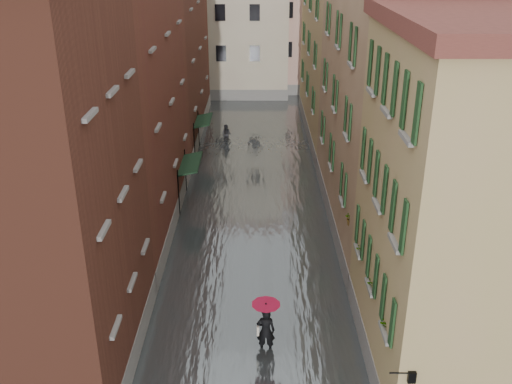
{
  "coord_description": "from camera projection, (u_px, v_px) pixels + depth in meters",
  "views": [
    {
      "loc": [
        0.18,
        -18.01,
        13.72
      ],
      "look_at": [
        0.15,
        6.24,
        3.0
      ],
      "focal_mm": 40.0,
      "sensor_mm": 36.0,
      "label": 1
    }
  ],
  "objects": [
    {
      "name": "building_right_near",
      "position": [
        474.0,
        218.0,
        17.86
      ],
      "size": [
        6.0,
        8.0,
        11.5
      ],
      "primitive_type": "cube",
      "color": "#A28F53",
      "rests_on": "ground"
    },
    {
      "name": "building_end_pink",
      "position": [
        316.0,
        26.0,
        56.17
      ],
      "size": [
        10.0,
        9.0,
        12.0
      ],
      "primitive_type": "cube",
      "color": "tan",
      "rests_on": "ground"
    },
    {
      "name": "floodwater",
      "position": [
        254.0,
        191.0,
        33.87
      ],
      "size": [
        10.0,
        60.0,
        0.2
      ],
      "primitive_type": "cube",
      "color": "#515759",
      "rests_on": "ground"
    },
    {
      "name": "building_end_cream",
      "position": [
        223.0,
        23.0,
        54.15
      ],
      "size": [
        12.0,
        9.0,
        13.0
      ],
      "primitive_type": "cube",
      "color": "beige",
      "rests_on": "ground"
    },
    {
      "name": "building_left_near",
      "position": [
        24.0,
        196.0,
        17.57
      ],
      "size": [
        6.0,
        8.0,
        13.0
      ],
      "primitive_type": "cube",
      "color": "brown",
      "rests_on": "ground"
    },
    {
      "name": "wall_lantern",
      "position": [
        411.0,
        376.0,
        15.31
      ],
      "size": [
        0.71,
        0.22,
        0.35
      ],
      "color": "black",
      "rests_on": "ground"
    },
    {
      "name": "building_right_mid",
      "position": [
        397.0,
        103.0,
        27.62
      ],
      "size": [
        6.0,
        14.0,
        13.0
      ],
      "primitive_type": "cube",
      "color": "tan",
      "rests_on": "ground"
    },
    {
      "name": "building_right_far",
      "position": [
        350.0,
        60.0,
        41.64
      ],
      "size": [
        6.0,
        16.0,
        11.5
      ],
      "primitive_type": "cube",
      "color": "#A28F53",
      "rests_on": "ground"
    },
    {
      "name": "awning_far",
      "position": [
        203.0,
        122.0,
        38.68
      ],
      "size": [
        1.09,
        3.02,
        2.8
      ],
      "color": "black",
      "rests_on": "ground"
    },
    {
      "name": "building_left_mid",
      "position": [
        109.0,
        108.0,
        27.73
      ],
      "size": [
        6.0,
        14.0,
        12.5
      ],
      "primitive_type": "cube",
      "color": "#562B1B",
      "rests_on": "ground"
    },
    {
      "name": "pedestrian_main",
      "position": [
        266.0,
        323.0,
        20.26
      ],
      "size": [
        1.04,
        1.04,
        2.06
      ],
      "color": "black",
      "rests_on": "ground"
    },
    {
      "name": "window_planters",
      "position": [
        369.0,
        258.0,
        19.99
      ],
      "size": [
        0.59,
        8.02,
        0.84
      ],
      "color": "brown",
      "rests_on": "ground"
    },
    {
      "name": "awning_near",
      "position": [
        190.0,
        165.0,
        31.21
      ],
      "size": [
        1.09,
        3.25,
        2.8
      ],
      "color": "black",
      "rests_on": "ground"
    },
    {
      "name": "ground",
      "position": [
        252.0,
        328.0,
        22.02
      ],
      "size": [
        120.0,
        120.0,
        0.0
      ],
      "primitive_type": "plane",
      "color": "#5F5F62",
      "rests_on": "ground"
    },
    {
      "name": "building_left_far",
      "position": [
        157.0,
        42.0,
        41.15
      ],
      "size": [
        6.0,
        16.0,
        14.0
      ],
      "primitive_type": "cube",
      "color": "brown",
      "rests_on": "ground"
    },
    {
      "name": "pedestrian_far",
      "position": [
        227.0,
        134.0,
        41.68
      ],
      "size": [
        0.84,
        0.74,
        1.45
      ],
      "primitive_type": "imported",
      "rotation": [
        0.0,
        0.0,
        -0.32
      ],
      "color": "black",
      "rests_on": "ground"
    }
  ]
}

